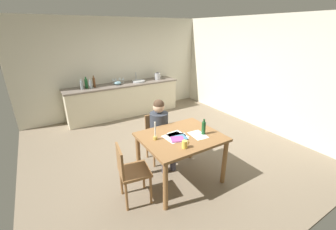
# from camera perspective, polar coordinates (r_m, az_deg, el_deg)

# --- Properties ---
(ground_plane) EXTENTS (5.20, 5.20, 0.04)m
(ground_plane) POSITION_cam_1_polar(r_m,az_deg,el_deg) (4.52, -0.75, -8.98)
(ground_plane) COLOR #7A6B56
(wall_back) EXTENTS (5.20, 0.12, 2.60)m
(wall_back) POSITION_cam_1_polar(r_m,az_deg,el_deg) (6.34, -13.28, 12.24)
(wall_back) COLOR beige
(wall_back) RESTS_ON ground
(wall_right) EXTENTS (0.12, 5.20, 2.60)m
(wall_right) POSITION_cam_1_polar(r_m,az_deg,el_deg) (5.76, 22.35, 10.27)
(wall_right) COLOR beige
(wall_right) RESTS_ON ground
(kitchen_counter) EXTENTS (3.12, 0.64, 0.90)m
(kitchen_counter) POSITION_cam_1_polar(r_m,az_deg,el_deg) (6.20, -11.51, 4.09)
(kitchen_counter) COLOR beige
(kitchen_counter) RESTS_ON ground
(dining_table) EXTENTS (1.19, 0.98, 0.79)m
(dining_table) POSITION_cam_1_polar(r_m,az_deg,el_deg) (3.34, 3.41, -7.28)
(dining_table) COLOR olive
(dining_table) RESTS_ON ground
(chair_at_table) EXTENTS (0.43, 0.43, 0.86)m
(chair_at_table) POSITION_cam_1_polar(r_m,az_deg,el_deg) (3.97, -2.85, -5.44)
(chair_at_table) COLOR olive
(chair_at_table) RESTS_ON ground
(person_seated) EXTENTS (0.35, 0.61, 1.19)m
(person_seated) POSITION_cam_1_polar(r_m,az_deg,el_deg) (3.76, -1.95, -3.66)
(person_seated) COLOR #333842
(person_seated) RESTS_ON ground
(chair_side_empty) EXTENTS (0.46, 0.46, 0.88)m
(chair_side_empty) POSITION_cam_1_polar(r_m,az_deg,el_deg) (3.08, -9.99, -14.36)
(chair_side_empty) COLOR olive
(chair_side_empty) RESTS_ON ground
(coffee_mug) EXTENTS (0.11, 0.07, 0.11)m
(coffee_mug) POSITION_cam_1_polar(r_m,az_deg,el_deg) (2.95, 4.47, -7.74)
(coffee_mug) COLOR #F2CC4C
(coffee_mug) RESTS_ON dining_table
(candlestick) EXTENTS (0.06, 0.06, 0.28)m
(candlestick) POSITION_cam_1_polar(r_m,az_deg,el_deg) (3.15, -3.41, -5.22)
(candlestick) COLOR gold
(candlestick) RESTS_ON dining_table
(book_magazine) EXTENTS (0.24, 0.22, 0.02)m
(book_magazine) POSITION_cam_1_polar(r_m,az_deg,el_deg) (3.17, 2.49, -6.43)
(book_magazine) COLOR #9F4792
(book_magazine) RESTS_ON dining_table
(book_cookery) EXTENTS (0.20, 0.19, 0.02)m
(book_cookery) POSITION_cam_1_polar(r_m,az_deg,el_deg) (3.21, 3.32, -6.05)
(book_cookery) COLOR teal
(book_cookery) RESTS_ON dining_table
(paper_letter) EXTENTS (0.23, 0.31, 0.00)m
(paper_letter) POSITION_cam_1_polar(r_m,az_deg,el_deg) (3.22, 1.17, -6.10)
(paper_letter) COLOR white
(paper_letter) RESTS_ON dining_table
(paper_bill) EXTENTS (0.23, 0.31, 0.00)m
(paper_bill) POSITION_cam_1_polar(r_m,az_deg,el_deg) (3.26, 2.49, -5.72)
(paper_bill) COLOR white
(paper_bill) RESTS_ON dining_table
(paper_envelope) EXTENTS (0.32, 0.36, 0.00)m
(paper_envelope) POSITION_cam_1_polar(r_m,az_deg,el_deg) (3.23, 3.06, -6.00)
(paper_envelope) COLOR white
(paper_envelope) RESTS_ON dining_table
(paper_receipt) EXTENTS (0.23, 0.31, 0.00)m
(paper_receipt) POSITION_cam_1_polar(r_m,az_deg,el_deg) (3.33, 7.94, -5.26)
(paper_receipt) COLOR white
(paper_receipt) RESTS_ON dining_table
(paper_notice) EXTENTS (0.23, 0.31, 0.00)m
(paper_notice) POSITION_cam_1_polar(r_m,az_deg,el_deg) (3.30, 2.63, -5.35)
(paper_notice) COLOR white
(paper_notice) RESTS_ON dining_table
(wine_bottle_on_table) EXTENTS (0.06, 0.06, 0.25)m
(wine_bottle_on_table) POSITION_cam_1_polar(r_m,az_deg,el_deg) (3.33, 9.42, -3.37)
(wine_bottle_on_table) COLOR #194C23
(wine_bottle_on_table) RESTS_ON dining_table
(sink_unit) EXTENTS (0.36, 0.36, 0.24)m
(sink_unit) POSITION_cam_1_polar(r_m,az_deg,el_deg) (6.25, -7.85, 8.94)
(sink_unit) COLOR #B2B7BC
(sink_unit) RESTS_ON kitchen_counter
(bottle_oil) EXTENTS (0.07, 0.07, 0.26)m
(bottle_oil) POSITION_cam_1_polar(r_m,az_deg,el_deg) (5.76, -21.92, 7.35)
(bottle_oil) COLOR #8C999E
(bottle_oil) RESTS_ON kitchen_counter
(bottle_vinegar) EXTENTS (0.08, 0.08, 0.29)m
(bottle_vinegar) POSITION_cam_1_polar(r_m,az_deg,el_deg) (5.84, -20.85, 7.81)
(bottle_vinegar) COLOR #194C23
(bottle_vinegar) RESTS_ON kitchen_counter
(bottle_wine_red) EXTENTS (0.06, 0.06, 0.24)m
(bottle_wine_red) POSITION_cam_1_polar(r_m,az_deg,el_deg) (5.77, -19.83, 7.60)
(bottle_wine_red) COLOR #8C999E
(bottle_wine_red) RESTS_ON kitchen_counter
(bottle_sauce) EXTENTS (0.06, 0.06, 0.30)m
(bottle_sauce) POSITION_cam_1_polar(r_m,az_deg,el_deg) (5.87, -19.02, 8.18)
(bottle_sauce) COLOR #593319
(bottle_sauce) RESTS_ON kitchen_counter
(mixing_bowl) EXTENTS (0.20, 0.20, 0.09)m
(mixing_bowl) POSITION_cam_1_polar(r_m,az_deg,el_deg) (6.01, -13.18, 8.27)
(mixing_bowl) COLOR #668C99
(mixing_bowl) RESTS_ON kitchen_counter
(stovetop_kettle) EXTENTS (0.18, 0.18, 0.22)m
(stovetop_kettle) POSITION_cam_1_polar(r_m,az_deg,el_deg) (6.49, -2.84, 10.29)
(stovetop_kettle) COLOR #B7BABF
(stovetop_kettle) RESTS_ON kitchen_counter
(wine_glass_near_sink) EXTENTS (0.07, 0.07, 0.15)m
(wine_glass_near_sink) POSITION_cam_1_polar(r_m,az_deg,el_deg) (6.22, -11.86, 9.43)
(wine_glass_near_sink) COLOR silver
(wine_glass_near_sink) RESTS_ON kitchen_counter
(wine_glass_by_kettle) EXTENTS (0.07, 0.07, 0.15)m
(wine_glass_by_kettle) POSITION_cam_1_polar(r_m,az_deg,el_deg) (6.19, -12.70, 9.30)
(wine_glass_by_kettle) COLOR silver
(wine_glass_by_kettle) RESTS_ON kitchen_counter
(wine_glass_back_left) EXTENTS (0.07, 0.07, 0.15)m
(wine_glass_back_left) POSITION_cam_1_polar(r_m,az_deg,el_deg) (6.15, -13.73, 9.14)
(wine_glass_back_left) COLOR silver
(wine_glass_back_left) RESTS_ON kitchen_counter
(wine_glass_back_right) EXTENTS (0.07, 0.07, 0.15)m
(wine_glass_back_right) POSITION_cam_1_polar(r_m,az_deg,el_deg) (6.13, -14.37, 9.04)
(wine_glass_back_right) COLOR silver
(wine_glass_back_right) RESTS_ON kitchen_counter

